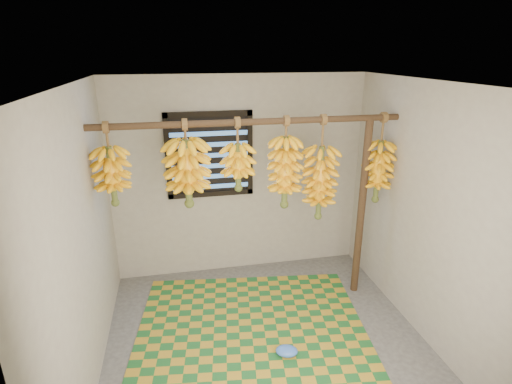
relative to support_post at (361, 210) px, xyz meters
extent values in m
cube|color=#474747|center=(-1.20, -0.70, -1.00)|extent=(3.00, 3.00, 0.01)
cube|color=silver|center=(-1.20, -0.70, 1.40)|extent=(3.00, 3.00, 0.01)
cube|color=gray|center=(-1.20, 0.80, 0.20)|extent=(3.00, 0.01, 2.40)
cube|color=gray|center=(-2.71, -0.70, 0.20)|extent=(0.01, 3.00, 2.40)
cube|color=gray|center=(0.30, -0.70, 0.20)|extent=(0.01, 3.00, 2.40)
cube|color=black|center=(-1.55, 0.78, 0.50)|extent=(1.00, 0.04, 1.00)
cylinder|color=#432F1C|center=(-1.20, 0.00, 1.00)|extent=(3.00, 0.06, 0.06)
cylinder|color=#432F1C|center=(0.00, 0.00, 0.00)|extent=(0.08, 0.08, 2.00)
cube|color=#1B5E27|center=(-1.30, -0.40, -0.99)|extent=(2.47, 2.09, 0.01)
ellipsoid|color=blue|center=(-1.06, -0.87, -0.95)|extent=(0.24, 0.20, 0.08)
cylinder|color=brown|center=(-2.52, 0.00, 0.91)|extent=(0.02, 0.02, 0.23)
cylinder|color=#4C5923|center=(-2.52, 0.00, 0.57)|extent=(0.06, 0.06, 0.52)
cylinder|color=brown|center=(-1.83, 0.00, 0.93)|extent=(0.02, 0.02, 0.20)
cylinder|color=#4C5923|center=(-1.83, 0.00, 0.55)|extent=(0.07, 0.07, 0.61)
cylinder|color=brown|center=(-1.35, 0.00, 0.90)|extent=(0.02, 0.02, 0.26)
cylinder|color=#4C5923|center=(-1.35, 0.00, 0.59)|extent=(0.06, 0.06, 0.43)
cylinder|color=brown|center=(-0.87, 0.00, 0.92)|extent=(0.02, 0.02, 0.22)
cylinder|color=#4C5923|center=(-0.87, 0.00, 0.50)|extent=(0.06, 0.06, 0.69)
cylinder|color=brown|center=(-0.49, 0.00, 0.87)|extent=(0.02, 0.02, 0.33)
cylinder|color=#4C5923|center=(-0.49, 0.00, 0.36)|extent=(0.06, 0.06, 0.74)
cylinder|color=brown|center=(0.15, 0.00, 0.88)|extent=(0.02, 0.02, 0.30)
cylinder|color=#4C5923|center=(0.15, 0.00, 0.45)|extent=(0.06, 0.06, 0.62)
camera|label=1|loc=(-1.94, -3.69, 1.64)|focal=28.00mm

